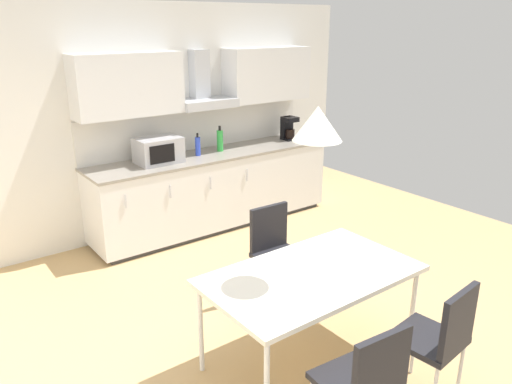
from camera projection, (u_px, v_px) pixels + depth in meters
name	position (u px, v px, depth m)	size (l,w,h in m)	color
ground_plane	(287.00, 348.00, 3.85)	(7.62, 8.25, 0.02)	tan
wall_back	(126.00, 124.00, 5.55)	(6.10, 0.10, 2.60)	silver
kitchen_counter	(214.00, 189.00, 6.04)	(3.03, 0.68, 0.91)	#333333
backsplash_tile	(199.00, 128.00, 6.05)	(3.01, 0.02, 0.49)	silver
upper_wall_cabinets	(204.00, 80.00, 5.75)	(3.01, 0.40, 0.65)	silver
microwave	(158.00, 150.00, 5.45)	(0.48, 0.35, 0.28)	#ADADB2
coffee_maker	(288.00, 128.00, 6.54)	(0.18, 0.19, 0.30)	black
bottle_blue	(198.00, 146.00, 5.75)	(0.06, 0.06, 0.26)	blue
bottle_green	(220.00, 140.00, 5.95)	(0.07, 0.07, 0.31)	green
dining_table	(311.00, 278.00, 3.49)	(1.50, 0.87, 0.72)	silver
chair_near_left	(366.00, 379.00, 2.72)	(0.44, 0.44, 0.87)	black
chair_far_right	(275.00, 245.00, 4.34)	(0.41, 0.41, 0.87)	black
chair_near_right	(440.00, 334.00, 3.11)	(0.44, 0.44, 0.87)	black
pendant_lamp	(318.00, 124.00, 3.13)	(0.32, 0.32, 0.22)	silver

